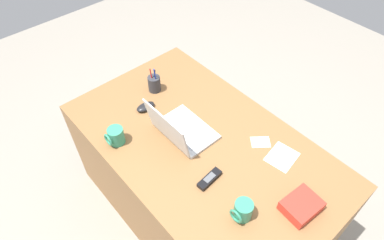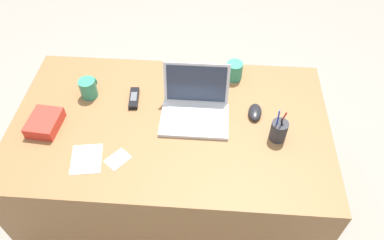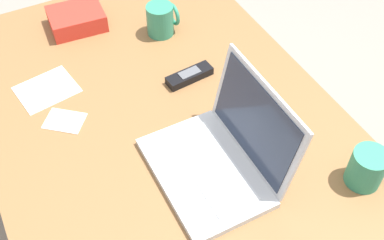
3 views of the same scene
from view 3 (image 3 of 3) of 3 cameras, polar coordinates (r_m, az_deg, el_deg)
name	(u,v)px [view 3 (image 3 of 3)]	position (r m, az deg, el deg)	size (l,w,h in m)	color
desk	(181,215)	(1.54, -1.33, -11.25)	(1.54, 0.91, 0.73)	olive
laptop	(221,155)	(1.15, 3.44, -4.22)	(0.33, 0.27, 0.24)	silver
coffee_mug_white	(368,167)	(1.20, 20.22, -5.32)	(0.09, 0.10, 0.10)	#338C6B
coffee_mug_tall	(161,19)	(1.54, -3.69, 11.87)	(0.08, 0.10, 0.10)	#338C6B
cordless_phone	(190,76)	(1.39, -0.30, 5.31)	(0.06, 0.14, 0.03)	black
snack_bag	(77,19)	(1.62, -13.58, 11.63)	(0.14, 0.17, 0.06)	red
paper_note_near_laptop	(65,121)	(1.33, -14.94, -0.10)	(0.08, 0.10, 0.00)	white
paper_note_left	(47,90)	(1.43, -16.91, 3.50)	(0.13, 0.16, 0.00)	white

